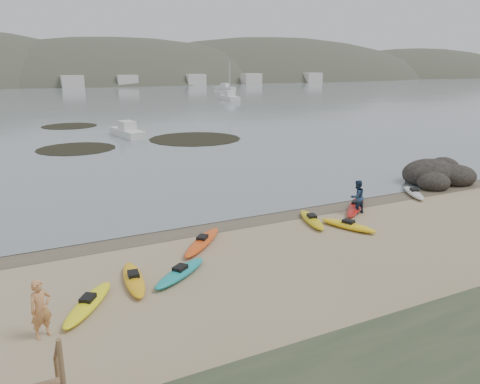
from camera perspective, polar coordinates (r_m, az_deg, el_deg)
ground at (r=25.01m, az=0.00°, el=-3.31°), size 600.00×600.00×0.00m
wet_sand at (r=24.75m, az=0.31°, el=-3.51°), size 60.00×60.00×0.00m
water at (r=321.45m, az=-25.34°, el=12.62°), size 1200.00×1200.00×0.00m
kayaks at (r=22.39m, az=4.49°, el=-5.19°), size 22.89×8.39×0.34m
person_west at (r=15.64m, az=-23.12°, el=-12.98°), size 0.80×0.68×1.86m
person_east at (r=26.49m, az=14.08°, el=-0.59°), size 0.96×0.77×1.88m
rock_cluster at (r=35.35m, az=22.94°, el=1.52°), size 5.55×4.12×2.01m
kelp_mats at (r=53.56m, az=-13.11°, el=6.46°), size 21.18×25.74×0.04m
moored_boats at (r=102.14m, az=-22.18°, el=10.18°), size 101.17×87.40×1.37m
far_hills at (r=222.16m, az=-13.59°, el=8.87°), size 550.00×135.00×80.00m
far_town at (r=167.11m, az=-21.39°, el=12.38°), size 199.00×5.00×4.00m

